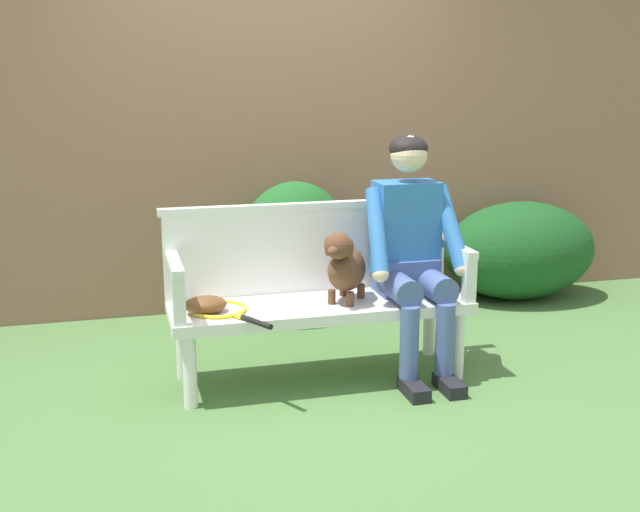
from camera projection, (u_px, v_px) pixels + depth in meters
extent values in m
plane|color=#4C753D|center=(320.00, 378.00, 4.29)|extent=(40.00, 40.00, 0.00)
cube|color=#936651|center=(263.00, 142.00, 5.48)|extent=(8.00, 0.30, 2.32)
ellipsoid|color=#1E5B23|center=(381.00, 268.00, 5.56)|extent=(0.80, 0.61, 0.55)
ellipsoid|color=#286B2D|center=(282.00, 268.00, 5.37)|extent=(0.80, 0.79, 0.65)
ellipsoid|color=#194C1E|center=(520.00, 250.00, 5.74)|extent=(1.15, 0.76, 0.72)
ellipsoid|color=#1E5B23|center=(295.00, 248.00, 5.36)|extent=(0.79, 0.61, 0.92)
cube|color=white|center=(320.00, 307.00, 4.20)|extent=(1.61, 0.52, 0.06)
cylinder|color=white|center=(190.00, 371.00, 3.88)|extent=(0.07, 0.07, 0.38)
cylinder|color=white|center=(458.00, 346.00, 4.24)|extent=(0.07, 0.07, 0.38)
cylinder|color=white|center=(182.00, 345.00, 4.25)|extent=(0.07, 0.07, 0.38)
cylinder|color=white|center=(429.00, 323.00, 4.61)|extent=(0.07, 0.07, 0.38)
cube|color=white|center=(309.00, 250.00, 4.35)|extent=(1.61, 0.05, 0.46)
cube|color=white|center=(309.00, 206.00, 4.29)|extent=(1.65, 0.06, 0.04)
cube|color=white|center=(179.00, 302.00, 3.76)|extent=(0.06, 0.06, 0.24)
cube|color=white|center=(174.00, 263.00, 3.94)|extent=(0.06, 0.52, 0.04)
cube|color=white|center=(469.00, 280.00, 4.15)|extent=(0.06, 0.06, 0.24)
cube|color=white|center=(453.00, 246.00, 4.32)|extent=(0.06, 0.52, 0.04)
cube|color=black|center=(414.00, 389.00, 4.05)|extent=(0.10, 0.24, 0.07)
cylinder|color=#475B93|center=(409.00, 342.00, 4.07)|extent=(0.10, 0.10, 0.39)
cylinder|color=#475B93|center=(399.00, 287.00, 4.17)|extent=(0.15, 0.33, 0.15)
cube|color=black|center=(449.00, 385.00, 4.10)|extent=(0.10, 0.24, 0.07)
cylinder|color=#475B93|center=(445.00, 339.00, 4.12)|extent=(0.10, 0.10, 0.39)
cylinder|color=#475B93|center=(434.00, 285.00, 4.22)|extent=(0.15, 0.33, 0.15)
cube|color=#475B93|center=(406.00, 275.00, 4.34)|extent=(0.32, 0.24, 0.20)
cube|color=#2D6BB2|center=(406.00, 228.00, 4.30)|extent=(0.34, 0.22, 0.52)
cylinder|color=#2D6BB2|center=(377.00, 231.00, 4.13)|extent=(0.14, 0.34, 0.45)
sphere|color=beige|center=(381.00, 274.00, 4.05)|extent=(0.09, 0.09, 0.09)
cylinder|color=#2D6BB2|center=(450.00, 227.00, 4.23)|extent=(0.14, 0.34, 0.45)
sphere|color=beige|center=(462.00, 268.00, 4.17)|extent=(0.09, 0.09, 0.09)
sphere|color=beige|center=(409.00, 154.00, 4.19)|extent=(0.20, 0.20, 0.20)
ellipsoid|color=black|center=(408.00, 148.00, 4.19)|extent=(0.21, 0.21, 0.14)
cylinder|color=brown|center=(332.00, 297.00, 4.14)|extent=(0.04, 0.04, 0.08)
cylinder|color=brown|center=(350.00, 299.00, 4.10)|extent=(0.04, 0.04, 0.08)
cylinder|color=brown|center=(343.00, 289.00, 4.29)|extent=(0.04, 0.04, 0.08)
cylinder|color=brown|center=(361.00, 291.00, 4.25)|extent=(0.04, 0.04, 0.08)
ellipsoid|color=brown|center=(347.00, 270.00, 4.16)|extent=(0.32, 0.34, 0.23)
sphere|color=brown|center=(340.00, 270.00, 4.07)|extent=(0.13, 0.13, 0.13)
sphere|color=brown|center=(338.00, 246.00, 4.01)|extent=(0.14, 0.14, 0.14)
ellipsoid|color=brown|center=(334.00, 251.00, 3.96)|extent=(0.10, 0.10, 0.05)
ellipsoid|color=brown|center=(328.00, 246.00, 4.04)|extent=(0.05, 0.05, 0.10)
ellipsoid|color=brown|center=(350.00, 248.00, 4.00)|extent=(0.05, 0.05, 0.10)
sphere|color=brown|center=(355.00, 256.00, 4.27)|extent=(0.07, 0.07, 0.07)
torus|color=yellow|center=(219.00, 309.00, 4.01)|extent=(0.39, 0.39, 0.02)
cylinder|color=silver|center=(219.00, 311.00, 4.02)|extent=(0.25, 0.25, 0.00)
cube|color=yellow|center=(239.00, 316.00, 3.90)|extent=(0.07, 0.08, 0.02)
cylinder|color=black|center=(256.00, 322.00, 3.80)|extent=(0.13, 0.21, 0.03)
ellipsoid|color=brown|center=(205.00, 305.00, 3.97)|extent=(0.23, 0.19, 0.09)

